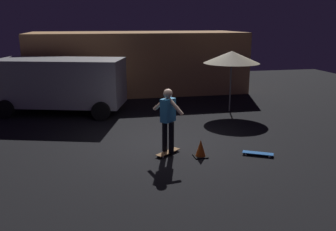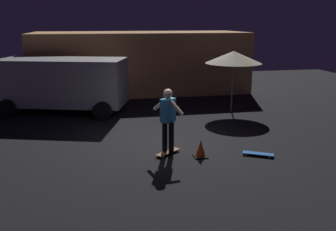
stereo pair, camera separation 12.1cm
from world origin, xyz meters
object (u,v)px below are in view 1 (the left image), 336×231
object	(u,v)px
skateboard_spare	(258,153)
patio_umbrella	(232,57)
traffic_cone	(201,149)
skateboard_ridden	(168,152)
parked_van	(61,82)
skater	(168,116)

from	to	relation	value
skateboard_spare	patio_umbrella	bearing A→B (deg)	77.51
skateboard_spare	traffic_cone	size ratio (longest dim) A/B	1.69
skateboard_spare	traffic_cone	xyz separation A→B (m)	(-1.49, 0.21, 0.16)
skateboard_spare	skateboard_ridden	bearing A→B (deg)	166.00
parked_van	traffic_cone	distance (m)	6.81
skateboard_spare	skater	xyz separation A→B (m)	(-2.27, 0.57, 0.98)
skateboard_ridden	skater	bearing A→B (deg)	-93.58
skateboard_spare	skater	size ratio (longest dim) A/B	0.47
skateboard_spare	parked_van	bearing A→B (deg)	132.22
patio_umbrella	skateboard_spare	world-z (taller)	patio_umbrella
skateboard_ridden	skateboard_spare	size ratio (longest dim) A/B	0.94
skateboard_ridden	patio_umbrella	bearing A→B (deg)	51.30
patio_umbrella	skateboard_spare	xyz separation A→B (m)	(-1.04, -4.69, -2.02)
traffic_cone	parked_van	bearing A→B (deg)	124.02
patio_umbrella	skater	distance (m)	5.39
parked_van	skater	xyz separation A→B (m)	(2.99, -5.23, -0.12)
parked_van	patio_umbrella	xyz separation A→B (m)	(6.30, -1.10, 0.91)
parked_van	traffic_cone	size ratio (longest dim) A/B	10.77
patio_umbrella	skateboard_spare	distance (m)	5.21
patio_umbrella	traffic_cone	world-z (taller)	patio_umbrella
parked_van	skater	bearing A→B (deg)	-60.23
patio_umbrella	traffic_cone	distance (m)	5.47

